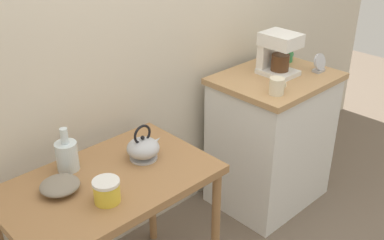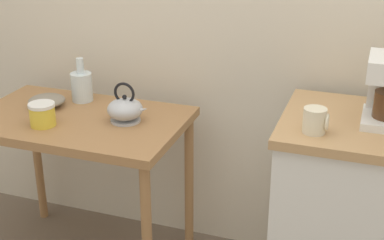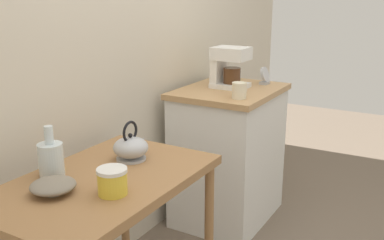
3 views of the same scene
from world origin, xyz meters
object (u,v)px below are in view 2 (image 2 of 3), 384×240
(canister_enamel, at_px, (42,114))
(glass_carafe_vase, at_px, (82,86))
(mug_small_cream, at_px, (315,121))
(bowl_stoneware, at_px, (47,101))
(teakettle, at_px, (126,109))

(canister_enamel, bearing_deg, glass_carafe_vase, 88.59)
(canister_enamel, distance_m, mug_small_cream, 1.16)
(glass_carafe_vase, bearing_deg, canister_enamel, -91.41)
(glass_carafe_vase, relative_size, canister_enamel, 1.86)
(bowl_stoneware, xyz_separation_m, glass_carafe_vase, (0.12, 0.13, 0.05))
(glass_carafe_vase, height_order, mug_small_cream, mug_small_cream)
(bowl_stoneware, distance_m, canister_enamel, 0.22)
(bowl_stoneware, relative_size, mug_small_cream, 1.81)
(canister_enamel, bearing_deg, bowl_stoneware, 118.74)
(glass_carafe_vase, bearing_deg, bowl_stoneware, -131.58)
(glass_carafe_vase, bearing_deg, mug_small_cream, -15.32)
(teakettle, relative_size, glass_carafe_vase, 0.90)
(bowl_stoneware, height_order, teakettle, teakettle)
(canister_enamel, bearing_deg, teakettle, 26.67)
(bowl_stoneware, height_order, mug_small_cream, mug_small_cream)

